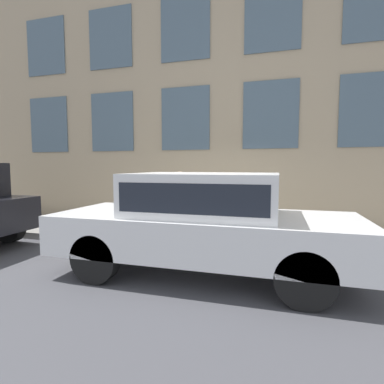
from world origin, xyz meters
name	(u,v)px	position (x,y,z in m)	size (l,w,h in m)	color
ground_plane	(205,254)	(0.00, 0.00, 0.00)	(80.00, 80.00, 0.00)	#47474C
sidewalk	(217,237)	(1.19, 0.00, 0.08)	(2.38, 60.00, 0.16)	gray
building_facade	(228,69)	(2.53, 0.00, 4.48)	(0.33, 40.00, 8.97)	tan
fire_hydrant	(205,220)	(0.56, 0.15, 0.60)	(0.35, 0.46, 0.86)	#2D7260
person	(180,197)	(0.89, 0.84, 1.07)	(0.37, 0.24, 1.52)	navy
parked_car_white_near	(204,219)	(-1.15, -0.26, 0.94)	(1.89, 4.92, 1.69)	black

